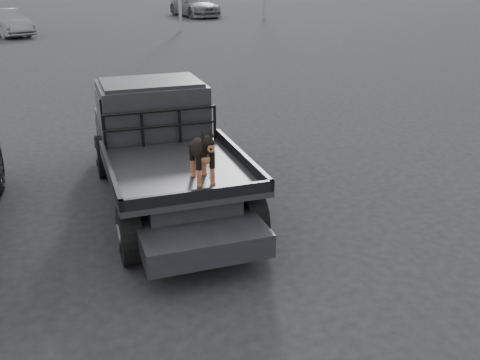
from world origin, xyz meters
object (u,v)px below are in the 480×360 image
object	(u,v)px
dog	(202,154)
distant_car_b	(194,5)
distant_car_a	(7,23)
flatbed_ute	(166,175)

from	to	relation	value
dog	distant_car_b	xyz separation A→B (m)	(8.43, 33.26, -0.49)
dog	distant_car_a	bearing A→B (deg)	98.55
distant_car_a	flatbed_ute	bearing A→B (deg)	-103.84
distant_car_a	distant_car_b	xyz separation A→B (m)	(12.26, 7.78, 0.11)
distant_car_b	flatbed_ute	bearing A→B (deg)	-114.39
flatbed_ute	dog	distance (m)	1.71
distant_car_b	distant_car_a	bearing A→B (deg)	-156.79
dog	flatbed_ute	bearing A→B (deg)	97.88
flatbed_ute	distant_car_a	bearing A→B (deg)	98.59
dog	distant_car_b	size ratio (longest dim) A/B	0.13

